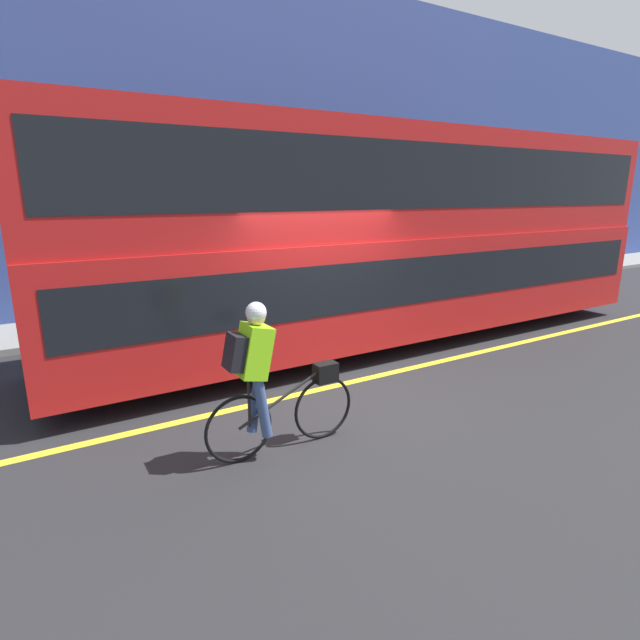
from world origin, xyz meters
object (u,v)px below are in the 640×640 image
(trash_bin, at_px, (229,287))
(street_sign_post, at_px, (244,248))
(bus, at_px, (384,229))
(cyclist_on_bike, at_px, (267,375))

(trash_bin, distance_m, street_sign_post, 0.95)
(bus, distance_m, cyclist_on_bike, 4.82)
(trash_bin, bearing_deg, bus, -63.33)
(bus, xyz_separation_m, street_sign_post, (-1.33, 3.44, -0.60))
(cyclist_on_bike, distance_m, trash_bin, 6.58)
(cyclist_on_bike, bearing_deg, trash_bin, 72.41)
(bus, height_order, trash_bin, bus)
(street_sign_post, bearing_deg, bus, -68.89)
(trash_bin, xyz_separation_m, street_sign_post, (0.40, -0.01, 0.86))
(bus, relative_size, trash_bin, 11.29)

